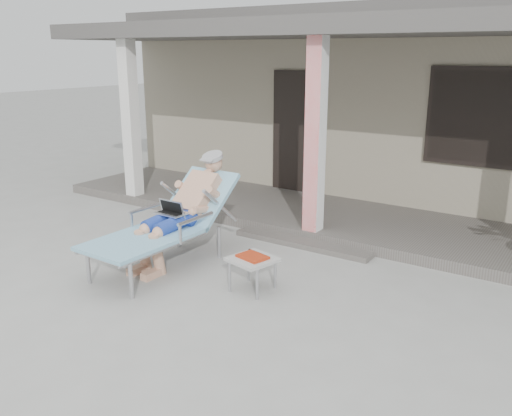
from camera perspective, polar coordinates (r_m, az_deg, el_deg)
The scene contains 7 objects.
ground at distance 6.03m, azimuth -3.81°, elevation -9.01°, with size 60.00×60.00×0.00m, color #9E9E99.
house at distance 11.35m, azimuth 16.73°, elevation 10.98°, with size 10.40×5.40×3.30m.
porch_deck at distance 8.41m, azimuth 8.67°, elevation -1.20°, with size 10.00×2.00×0.15m, color #605B56.
porch_overhang at distance 7.99m, azimuth 9.35°, elevation 17.60°, with size 10.00×2.30×2.85m.
porch_step at distance 7.45m, azimuth 4.86°, elevation -3.69°, with size 2.00×0.30×0.07m, color #605B56.
lounger at distance 6.70m, azimuth -8.65°, elevation 1.30°, with size 0.87×2.18×1.40m.
side_table at distance 5.98m, azimuth -0.35°, elevation -5.59°, with size 0.55×0.55×0.41m.
Camera 1 is at (3.35, -4.31, 2.56)m, focal length 38.00 mm.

